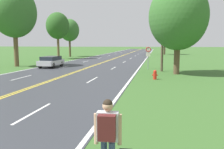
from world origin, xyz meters
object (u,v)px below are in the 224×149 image
(tree_far_back, at_px, (178,16))
(tree_left_verge, at_px, (70,30))
(hitchhiker_person, at_px, (108,131))
(tree_right_cluster, at_px, (14,12))
(traffic_sign, at_px, (148,52))
(tree_mid_treeline, at_px, (58,26))
(fire_hydrant, at_px, (155,75))
(car_silver_hatchback_mid_near, at_px, (51,61))
(tree_behind_sign, at_px, (165,33))

(tree_far_back, bearing_deg, tree_left_verge, 127.97)
(tree_left_verge, bearing_deg, hitchhiker_person, -68.27)
(tree_right_cluster, bearing_deg, traffic_sign, -0.20)
(tree_mid_treeline, relative_size, tree_right_cluster, 0.88)
(tree_left_verge, bearing_deg, fire_hydrant, -58.27)
(fire_hydrant, distance_m, tree_left_verge, 35.13)
(hitchhiker_person, bearing_deg, tree_far_back, -13.43)
(tree_mid_treeline, xyz_separation_m, car_silver_hatchback_mid_near, (5.58, -14.98, -5.25))
(tree_left_verge, distance_m, tree_right_cluster, 21.96)
(fire_hydrant, bearing_deg, tree_right_cluster, 155.64)
(tree_behind_sign, xyz_separation_m, tree_far_back, (0.00, -39.60, -0.18))
(tree_right_cluster, xyz_separation_m, tree_far_back, (18.81, -3.97, -1.30))
(hitchhiker_person, bearing_deg, tree_behind_sign, -7.49)
(tree_behind_sign, height_order, tree_far_back, tree_far_back)
(traffic_sign, bearing_deg, hitchhiker_person, -89.93)
(tree_far_back, bearing_deg, tree_behind_sign, 90.00)
(hitchhiker_person, relative_size, traffic_sign, 0.69)
(fire_hydrant, bearing_deg, tree_left_verge, 121.73)
(fire_hydrant, relative_size, tree_left_verge, 0.09)
(fire_hydrant, height_order, tree_right_cluster, tree_right_cluster)
(tree_mid_treeline, bearing_deg, traffic_sign, -40.99)
(fire_hydrant, distance_m, car_silver_hatchback_mid_near, 14.23)
(fire_hydrant, bearing_deg, tree_far_back, 62.56)
(fire_hydrant, height_order, traffic_sign, traffic_sign)
(hitchhiker_person, relative_size, tree_right_cluster, 0.18)
(tree_behind_sign, bearing_deg, fire_hydrant, -92.52)
(tree_left_verge, relative_size, tree_right_cluster, 0.83)
(tree_mid_treeline, bearing_deg, fire_hydrant, -51.46)
(tree_right_cluster, relative_size, tree_far_back, 1.16)
(tree_right_cluster, distance_m, car_silver_hatchback_mid_near, 7.48)
(tree_mid_treeline, bearing_deg, tree_left_verge, 93.98)
(tree_mid_treeline, bearing_deg, tree_behind_sign, 46.83)
(traffic_sign, relative_size, tree_right_cluster, 0.26)
(tree_behind_sign, distance_m, tree_far_back, 39.60)
(hitchhiker_person, height_order, tree_far_back, tree_far_back)
(tree_right_cluster, bearing_deg, tree_far_back, -11.92)
(hitchhiker_person, xyz_separation_m, tree_mid_treeline, (-16.95, 36.56, 4.94))
(tree_far_back, bearing_deg, fire_hydrant, -117.44)
(tree_right_cluster, bearing_deg, tree_left_verge, 93.58)
(tree_mid_treeline, height_order, tree_far_back, tree_mid_treeline)
(hitchhiker_person, height_order, tree_left_verge, tree_left_verge)
(traffic_sign, height_order, tree_mid_treeline, tree_mid_treeline)
(fire_hydrant, height_order, car_silver_hatchback_mid_near, car_silver_hatchback_mid_near)
(fire_hydrant, distance_m, tree_far_back, 6.38)
(traffic_sign, relative_size, car_silver_hatchback_mid_near, 0.64)
(hitchhiker_person, distance_m, tree_far_back, 18.62)
(tree_right_cluster, bearing_deg, car_silver_hatchback_mid_near, -4.02)
(car_silver_hatchback_mid_near, bearing_deg, hitchhiker_person, -152.14)
(tree_left_verge, bearing_deg, tree_behind_sign, 34.24)
(tree_left_verge, distance_m, tree_behind_sign, 24.41)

